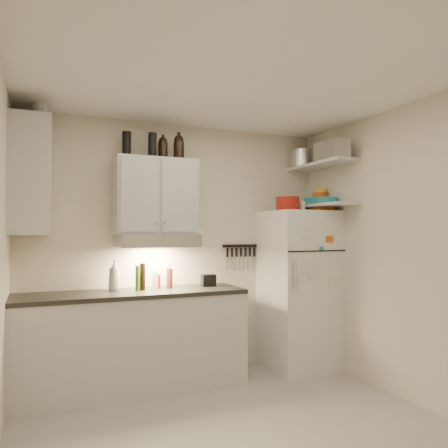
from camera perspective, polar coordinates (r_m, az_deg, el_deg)
name	(u,v)px	position (r m, az deg, el deg)	size (l,w,h in m)	color
floor	(242,436)	(3.53, 2.31, -25.92)	(3.20, 3.00, 0.02)	#B3AFA5
ceiling	(241,78)	(3.40, 2.28, 18.47)	(3.20, 3.00, 0.02)	white
back_wall	(179,249)	(4.61, -5.88, -3.21)	(3.20, 0.02, 2.60)	beige
right_wall	(406,252)	(4.16, 22.72, -3.37)	(0.02, 3.00, 2.60)	beige
base_cabinet	(133,343)	(4.30, -11.86, -14.96)	(2.10, 0.60, 0.88)	silver
countertop	(133,293)	(4.21, -11.84, -8.87)	(2.10, 0.62, 0.04)	#262421
upper_cabinet	(156,197)	(4.37, -8.93, 3.56)	(0.80, 0.33, 0.75)	silver
side_cabinet	(30,177)	(4.11, -24.01, 5.68)	(0.33, 0.55, 1.00)	silver
range_hood	(157,241)	(4.30, -8.73, -2.16)	(0.76, 0.46, 0.12)	silver
fridge	(299,289)	(4.87, 9.73, -8.40)	(0.70, 0.68, 1.70)	white
shelf_hi	(321,165)	(4.89, 12.54, 7.52)	(0.30, 0.95, 0.03)	silver
shelf_lo	(321,206)	(4.84, 12.56, 2.36)	(0.30, 0.95, 0.03)	silver
knife_strip	(240,246)	(4.85, 2.14, -2.87)	(0.42, 0.02, 0.03)	black
dutch_oven	(288,204)	(4.67, 8.31, 2.62)	(0.25, 0.25, 0.14)	maroon
book_stack	(321,207)	(4.87, 12.61, 2.12)	(0.20, 0.24, 0.08)	orange
spice_jar	(302,206)	(4.78, 10.21, 2.31)	(0.06, 0.06, 0.10)	silver
stock_pot	(302,159)	(5.13, 10.15, 8.36)	(0.27, 0.27, 0.19)	silver
tin_a	(327,153)	(4.84, 13.29, 9.05)	(0.21, 0.19, 0.21)	#AAAAAD
tin_b	(338,149)	(4.59, 14.63, 9.45)	(0.19, 0.19, 0.19)	#AAAAAD
bowl_teal	(313,202)	(5.02, 11.59, 2.90)	(0.21, 0.21, 0.09)	teal
bowl_orange	(320,195)	(4.99, 12.47, 3.72)	(0.17, 0.17, 0.05)	#D24F13
bowl_yellow	(320,191)	(4.99, 12.47, 4.26)	(0.13, 0.13, 0.04)	yellow
plates	(325,201)	(4.82, 13.02, 2.96)	(0.27, 0.27, 0.07)	teal
growler_a	(163,148)	(4.45, -7.99, 9.84)	(0.10, 0.10, 0.23)	black
growler_b	(179,147)	(4.47, -5.93, 9.95)	(0.11, 0.11, 0.25)	black
thermos_a	(152,145)	(4.35, -9.34, 10.14)	(0.08, 0.08, 0.23)	black
thermos_b	(127,144)	(4.40, -12.61, 10.10)	(0.09, 0.09, 0.25)	black
side_jar	(39,111)	(4.29, -22.98, 13.40)	(0.13, 0.13, 0.18)	silver
soap_bottle	(114,273)	(4.27, -14.12, -6.28)	(0.13, 0.13, 0.33)	silver
pepper_mill	(169,278)	(4.36, -7.14, -7.05)	(0.06, 0.06, 0.20)	#57281A
oil_bottle	(138,278)	(4.22, -11.21, -6.96)	(0.05, 0.05, 0.24)	#456C1B
vinegar_bottle	(143,277)	(4.25, -10.60, -6.78)	(0.05, 0.05, 0.26)	black
clear_bottle	(155,280)	(4.35, -8.99, -7.27)	(0.05, 0.05, 0.16)	silver
red_jar	(157,281)	(4.41, -8.70, -7.41)	(0.06, 0.06, 0.13)	maroon
caddy	(208,280)	(4.49, -2.06, -7.37)	(0.14, 0.10, 0.12)	black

